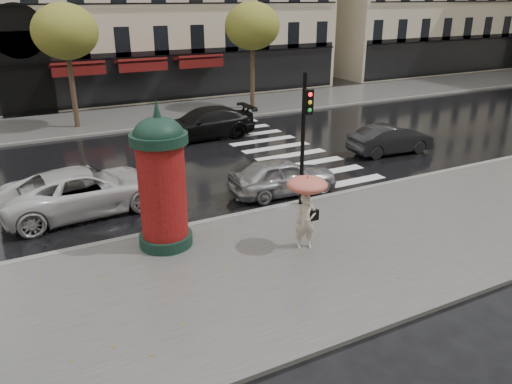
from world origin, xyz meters
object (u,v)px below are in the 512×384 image
traffic_light (305,128)px  car_silver (283,176)px  man_burgundy (176,211)px  morris_column (162,178)px  car_white (85,191)px  woman_umbrella (307,201)px  car_darkgrey (391,139)px  car_black (204,123)px  woman_red (167,211)px

traffic_light → car_silver: (0.09, 1.49, -2.19)m
man_burgundy → morris_column: size_ratio=0.38×
morris_column → traffic_light: bearing=7.4°
man_burgundy → car_white: size_ratio=0.29×
woman_umbrella → car_white: woman_umbrella is taller
car_darkgrey → car_black: 9.42m
man_burgundy → car_black: (5.14, 10.49, -0.15)m
woman_red → car_silver: (5.04, 1.80, -0.30)m
man_burgundy → woman_red: bearing=-28.9°
traffic_light → car_darkgrey: size_ratio=1.12×
traffic_light → car_darkgrey: bearing=26.6°
woman_red → car_darkgrey: (12.16, 3.92, -0.32)m
car_silver → car_black: bearing=0.9°
woman_umbrella → car_black: 13.11m
woman_umbrella → traffic_light: 3.44m
woman_umbrella → car_white: 7.83m
woman_red → morris_column: bearing=68.2°
car_black → man_burgundy: bearing=-25.6°
car_silver → car_darkgrey: car_silver is taller
morris_column → car_silver: bearing=22.4°
morris_column → car_black: 12.30m
morris_column → car_white: morris_column is taller
woman_umbrella → car_black: woman_umbrella is taller
car_darkgrey → car_black: car_black is taller
man_burgundy → car_silver: (4.76, 1.80, -0.23)m
car_darkgrey → car_white: size_ratio=0.73×
traffic_light → car_black: (0.47, 10.18, -2.11)m
woman_red → morris_column: (-0.19, -0.35, 1.18)m
traffic_light → morris_column: bearing=-172.6°
traffic_light → car_white: size_ratio=0.82×
car_darkgrey → car_black: (-6.74, 6.57, 0.11)m
car_black → traffic_light: bearing=-2.2°
morris_column → car_black: bearing=62.6°
car_black → morris_column: bearing=-26.9°
car_white → car_black: 10.06m
woman_umbrella → car_black: (2.11, 12.91, -0.80)m
morris_column → car_black: morris_column is taller
morris_column → car_darkgrey: (12.36, 4.27, -1.51)m
woman_umbrella → car_white: (-5.10, 5.88, -0.81)m
woman_red → man_burgundy: 0.29m
woman_red → car_white: size_ratio=0.32×
car_darkgrey → woman_red: bearing=112.5°
morris_column → traffic_light: size_ratio=0.94×
woman_red → car_black: (5.42, 10.49, -0.22)m
car_darkgrey → morris_column: bearing=113.7°
man_burgundy → car_black: size_ratio=0.30×
man_burgundy → morris_column: (-0.48, -0.35, 1.25)m
man_burgundy → car_white: man_burgundy is taller
woman_umbrella → car_black: bearing=80.7°
traffic_light → car_silver: size_ratio=1.12×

